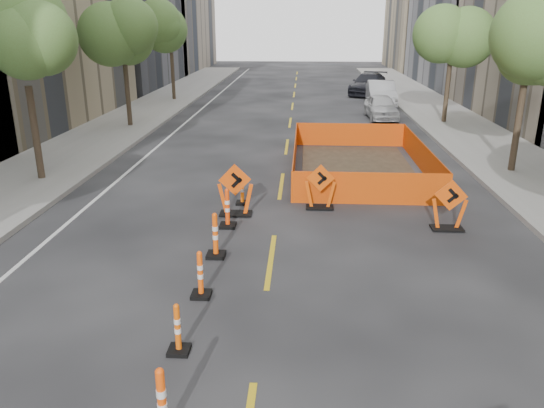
# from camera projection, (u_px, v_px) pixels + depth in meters

# --- Properties ---
(ground_plane) EXTENTS (140.00, 140.00, 0.00)m
(ground_plane) POSITION_uv_depth(u_px,v_px,m) (256.00, 364.00, 8.70)
(ground_plane) COLOR black
(sidewalk_left) EXTENTS (4.00, 90.00, 0.15)m
(sidewalk_left) POSITION_uv_depth(u_px,v_px,m) (51.00, 165.00, 20.49)
(sidewalk_left) COLOR gray
(sidewalk_left) RESTS_ON ground
(sidewalk_right) EXTENTS (4.00, 90.00, 0.15)m
(sidewalk_right) POSITION_uv_depth(u_px,v_px,m) (527.00, 172.00, 19.51)
(sidewalk_right) COLOR gray
(sidewalk_right) RESTS_ON ground
(bld_left_d) EXTENTS (12.00, 16.00, 14.00)m
(bld_left_d) POSITION_uv_depth(u_px,v_px,m) (93.00, 0.00, 44.34)
(bld_left_d) COLOR #4C4C51
(bld_left_d) RESTS_ON ground
(tree_l_b) EXTENTS (2.80, 2.80, 5.95)m
(tree_l_b) POSITION_uv_depth(u_px,v_px,m) (23.00, 47.00, 17.12)
(tree_l_b) COLOR #382B1E
(tree_l_b) RESTS_ON ground
(tree_l_c) EXTENTS (2.80, 2.80, 5.95)m
(tree_l_c) POSITION_uv_depth(u_px,v_px,m) (123.00, 38.00, 26.55)
(tree_l_c) COLOR #382B1E
(tree_l_c) RESTS_ON ground
(tree_l_d) EXTENTS (2.80, 2.80, 5.95)m
(tree_l_d) POSITION_uv_depth(u_px,v_px,m) (170.00, 34.00, 35.99)
(tree_l_d) COLOR #382B1E
(tree_l_d) RESTS_ON ground
(tree_r_b) EXTENTS (2.80, 2.80, 5.95)m
(tree_r_b) POSITION_uv_depth(u_px,v_px,m) (530.00, 46.00, 18.09)
(tree_r_b) COLOR #382B1E
(tree_r_b) RESTS_ON ground
(tree_r_c) EXTENTS (2.80, 2.80, 5.95)m
(tree_r_c) POSITION_uv_depth(u_px,v_px,m) (453.00, 38.00, 27.53)
(tree_r_c) COLOR #382B1E
(tree_r_c) RESTS_ON ground
(channelizer_2) EXTENTS (0.43, 0.43, 1.10)m
(channelizer_2) POSITION_uv_depth(u_px,v_px,m) (162.00, 403.00, 6.99)
(channelizer_2) COLOR #FD4E0A
(channelizer_2) RESTS_ON ground
(channelizer_3) EXTENTS (0.36, 0.36, 0.93)m
(channelizer_3) POSITION_uv_depth(u_px,v_px,m) (178.00, 328.00, 8.86)
(channelizer_3) COLOR #E75709
(channelizer_3) RESTS_ON ground
(channelizer_4) EXTENTS (0.40, 0.40, 1.01)m
(channelizer_4) POSITION_uv_depth(u_px,v_px,m) (200.00, 274.00, 10.67)
(channelizer_4) COLOR #FC520A
(channelizer_4) RESTS_ON ground
(channelizer_5) EXTENTS (0.44, 0.44, 1.11)m
(channelizer_5) POSITION_uv_depth(u_px,v_px,m) (215.00, 235.00, 12.48)
(channelizer_5) COLOR #F6520A
(channelizer_5) RESTS_ON ground
(channelizer_6) EXTENTS (0.43, 0.43, 1.10)m
(channelizer_6) POSITION_uv_depth(u_px,v_px,m) (227.00, 208.00, 14.31)
(channelizer_6) COLOR #FE440A
(channelizer_6) RESTS_ON ground
(channelizer_7) EXTENTS (0.38, 0.38, 0.97)m
(channelizer_7) POSITION_uv_depth(u_px,v_px,m) (242.00, 189.00, 16.15)
(channelizer_7) COLOR #FF630A
(channelizer_7) RESTS_ON ground
(chevron_sign_left) EXTENTS (1.13, 0.81, 1.54)m
(chevron_sign_left) POSITION_uv_depth(u_px,v_px,m) (235.00, 190.00, 15.14)
(chevron_sign_left) COLOR #EF4D0A
(chevron_sign_left) RESTS_ON ground
(chevron_sign_center) EXTENTS (0.94, 0.59, 1.37)m
(chevron_sign_center) POSITION_uv_depth(u_px,v_px,m) (320.00, 187.00, 15.70)
(chevron_sign_center) COLOR #DF4B09
(chevron_sign_center) RESTS_ON ground
(chevron_sign_right) EXTENTS (1.04, 0.76, 1.41)m
(chevron_sign_right) POSITION_uv_depth(u_px,v_px,m) (450.00, 205.00, 14.08)
(chevron_sign_right) COLOR #DB4809
(chevron_sign_right) RESTS_ON ground
(safety_fence) EXTENTS (4.82, 8.16, 1.02)m
(safety_fence) POSITION_uv_depth(u_px,v_px,m) (358.00, 156.00, 19.96)
(safety_fence) COLOR #DA3D0B
(safety_fence) RESTS_ON ground
(parked_car_near) EXTENTS (1.75, 4.08, 1.37)m
(parked_car_near) POSITION_uv_depth(u_px,v_px,m) (381.00, 107.00, 30.44)
(parked_car_near) COLOR #B8B9BB
(parked_car_near) RESTS_ON ground
(parked_car_mid) EXTENTS (1.89, 4.94, 1.61)m
(parked_car_mid) POSITION_uv_depth(u_px,v_px,m) (381.00, 93.00, 35.13)
(parked_car_mid) COLOR #A9AAAF
(parked_car_mid) RESTS_ON ground
(parked_car_far) EXTENTS (3.81, 5.87, 1.58)m
(parked_car_far) POSITION_uv_depth(u_px,v_px,m) (369.00, 84.00, 40.58)
(parked_car_far) COLOR black
(parked_car_far) RESTS_ON ground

